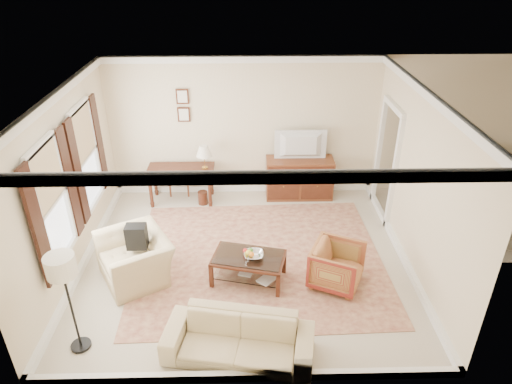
{
  "coord_description": "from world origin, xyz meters",
  "views": [
    {
      "loc": [
        0.05,
        -6.32,
        4.8
      ],
      "look_at": [
        0.2,
        0.3,
        1.15
      ],
      "focal_mm": 32.0,
      "sensor_mm": 36.0,
      "label": 1
    }
  ],
  "objects_px": {
    "writing_desk": "(181,174)",
    "striped_armchair": "(337,264)",
    "coffee_table": "(249,262)",
    "tv": "(301,137)",
    "sideboard": "(299,178)",
    "sofa": "(238,334)",
    "club_armchair": "(134,252)"
  },
  "relations": [
    {
      "from": "writing_desk",
      "to": "striped_armchair",
      "type": "relative_size",
      "value": 1.76
    },
    {
      "from": "coffee_table",
      "to": "striped_armchair",
      "type": "height_order",
      "value": "striped_armchair"
    },
    {
      "from": "tv",
      "to": "striped_armchair",
      "type": "height_order",
      "value": "tv"
    },
    {
      "from": "sideboard",
      "to": "tv",
      "type": "distance_m",
      "value": 0.93
    },
    {
      "from": "sideboard",
      "to": "striped_armchair",
      "type": "bearing_deg",
      "value": -84.26
    },
    {
      "from": "sideboard",
      "to": "sofa",
      "type": "bearing_deg",
      "value": -106.13
    },
    {
      "from": "striped_armchair",
      "to": "tv",
      "type": "bearing_deg",
      "value": 30.68
    },
    {
      "from": "writing_desk",
      "to": "striped_armchair",
      "type": "bearing_deg",
      "value": -44.86
    },
    {
      "from": "sideboard",
      "to": "coffee_table",
      "type": "distance_m",
      "value": 2.96
    },
    {
      "from": "coffee_table",
      "to": "club_armchair",
      "type": "height_order",
      "value": "club_armchair"
    },
    {
      "from": "sofa",
      "to": "tv",
      "type": "bearing_deg",
      "value": 84.18
    },
    {
      "from": "sideboard",
      "to": "coffee_table",
      "type": "xyz_separation_m",
      "value": [
        -1.09,
        -2.75,
        -0.06
      ]
    },
    {
      "from": "writing_desk",
      "to": "sideboard",
      "type": "xyz_separation_m",
      "value": [
        2.45,
        0.14,
        -0.2
      ]
    },
    {
      "from": "tv",
      "to": "sofa",
      "type": "height_order",
      "value": "tv"
    },
    {
      "from": "writing_desk",
      "to": "club_armchair",
      "type": "xyz_separation_m",
      "value": [
        -0.44,
        -2.49,
        -0.13
      ]
    },
    {
      "from": "striped_armchair",
      "to": "club_armchair",
      "type": "distance_m",
      "value": 3.2
    },
    {
      "from": "coffee_table",
      "to": "striped_armchair",
      "type": "xyz_separation_m",
      "value": [
        1.38,
        -0.12,
        0.02
      ]
    },
    {
      "from": "striped_armchair",
      "to": "club_armchair",
      "type": "height_order",
      "value": "club_armchair"
    },
    {
      "from": "coffee_table",
      "to": "club_armchair",
      "type": "distance_m",
      "value": 1.81
    },
    {
      "from": "writing_desk",
      "to": "sideboard",
      "type": "distance_m",
      "value": 2.47
    },
    {
      "from": "coffee_table",
      "to": "tv",
      "type": "bearing_deg",
      "value": 68.2
    },
    {
      "from": "writing_desk",
      "to": "sofa",
      "type": "relative_size",
      "value": 0.7
    },
    {
      "from": "sideboard",
      "to": "striped_armchair",
      "type": "relative_size",
      "value": 1.8
    },
    {
      "from": "sideboard",
      "to": "striped_armchair",
      "type": "xyz_separation_m",
      "value": [
        0.29,
        -2.87,
        -0.04
      ]
    },
    {
      "from": "club_armchair",
      "to": "writing_desk",
      "type": "bearing_deg",
      "value": 139.95
    },
    {
      "from": "sideboard",
      "to": "striped_armchair",
      "type": "height_order",
      "value": "sideboard"
    },
    {
      "from": "tv",
      "to": "coffee_table",
      "type": "bearing_deg",
      "value": 68.2
    },
    {
      "from": "striped_armchair",
      "to": "sofa",
      "type": "xyz_separation_m",
      "value": [
        -1.52,
        -1.4,
        -0.01
      ]
    },
    {
      "from": "writing_desk",
      "to": "sofa",
      "type": "xyz_separation_m",
      "value": [
        1.22,
        -4.13,
        -0.25
      ]
    },
    {
      "from": "tv",
      "to": "club_armchair",
      "type": "bearing_deg",
      "value": 42.0
    },
    {
      "from": "sideboard",
      "to": "club_armchair",
      "type": "distance_m",
      "value": 3.91
    },
    {
      "from": "writing_desk",
      "to": "tv",
      "type": "distance_m",
      "value": 2.56
    }
  ]
}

